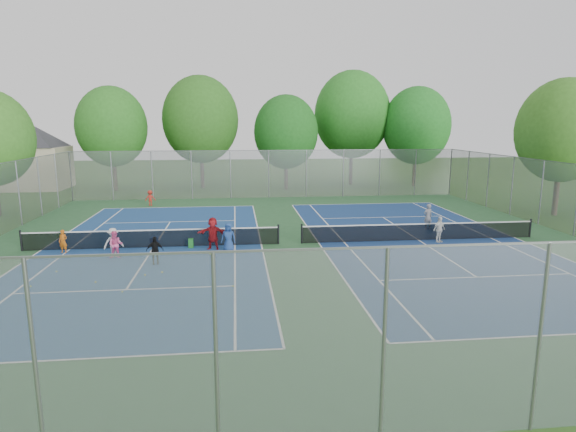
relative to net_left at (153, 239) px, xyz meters
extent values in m
plane|color=#2A5219|center=(7.00, 0.00, -0.46)|extent=(120.00, 120.00, 0.00)
cube|color=#295730|center=(7.00, 0.00, -0.45)|extent=(32.00, 32.00, 0.01)
cube|color=navy|center=(0.00, 0.00, -0.44)|extent=(10.97, 23.77, 0.01)
cube|color=navy|center=(14.00, 0.00, -0.44)|extent=(10.97, 23.77, 0.01)
cube|color=black|center=(0.00, 0.00, 0.00)|extent=(12.87, 0.10, 0.91)
cube|color=black|center=(14.00, 0.00, 0.00)|extent=(12.87, 0.10, 0.91)
cube|color=gray|center=(7.00, 16.00, 1.54)|extent=(32.00, 0.10, 4.00)
cube|color=gray|center=(7.00, -16.00, 1.54)|extent=(32.00, 0.10, 4.00)
cube|color=#B7A88C|center=(-15.00, 24.00, 1.54)|extent=(6.00, 5.00, 4.00)
pyramid|color=#2D2D33|center=(-15.00, 24.00, 5.74)|extent=(11.03, 11.03, 2.20)
cylinder|color=#443326|center=(-7.00, 22.00, 1.29)|extent=(0.36, 0.36, 3.50)
ellipsoid|color=#26621C|center=(-7.00, 22.00, 5.45)|extent=(6.40, 6.40, 7.36)
cylinder|color=#443326|center=(1.00, 23.00, 1.47)|extent=(0.36, 0.36, 3.85)
ellipsoid|color=#275919|center=(1.00, 23.00, 6.10)|extent=(7.20, 7.20, 8.28)
cylinder|color=#443326|center=(9.00, 21.00, 1.12)|extent=(0.36, 0.36, 3.15)
ellipsoid|color=#1A5619|center=(9.00, 21.00, 4.95)|extent=(6.00, 6.00, 6.90)
cylinder|color=#443326|center=(16.00, 24.00, 1.65)|extent=(0.36, 0.36, 4.20)
ellipsoid|color=#23681E|center=(16.00, 24.00, 6.59)|extent=(7.60, 7.60, 8.74)
cylinder|color=#443326|center=(22.00, 22.00, 1.29)|extent=(0.36, 0.36, 3.50)
ellipsoid|color=#1D641E|center=(22.00, 22.00, 5.52)|extent=(6.60, 6.60, 7.59)
cylinder|color=#443326|center=(26.00, 6.00, 1.29)|extent=(0.36, 0.36, 3.50)
ellipsoid|color=#31641D|center=(26.00, 6.00, 5.29)|extent=(6.00, 6.00, 6.90)
cube|color=#1647AB|center=(-0.15, 1.05, -0.30)|extent=(0.44, 0.44, 0.30)
cube|color=#23802A|center=(1.90, -0.28, -0.21)|extent=(0.25, 0.25, 0.48)
imported|color=#D26213|center=(-4.18, -0.60, 0.12)|extent=(0.48, 0.37, 1.16)
imported|color=pink|center=(-1.42, -1.82, 0.20)|extent=(0.65, 0.51, 1.31)
imported|color=silver|center=(-1.57, -1.62, 0.25)|extent=(1.05, 0.89, 1.41)
imported|color=black|center=(0.56, -3.03, 0.19)|extent=(0.80, 0.44, 1.29)
imported|color=navy|center=(3.81, -1.22, 0.27)|extent=(0.78, 0.58, 1.44)
imported|color=maroon|center=(3.03, -0.67, 0.36)|extent=(1.57, 0.74, 1.63)
imported|color=#AD2418|center=(-2.29, 12.83, 0.14)|extent=(0.78, 0.46, 1.20)
imported|color=gray|center=(15.57, 2.65, 0.31)|extent=(0.62, 0.47, 1.53)
imported|color=white|center=(14.89, -0.53, 0.24)|extent=(0.88, 0.67, 1.39)
sphere|color=#ABC32D|center=(4.05, -6.53, -0.42)|extent=(0.07, 0.07, 0.07)
sphere|color=#C9F438|center=(2.93, -1.77, -0.42)|extent=(0.07, 0.07, 0.07)
sphere|color=#ABD130|center=(-3.73, -5.69, -0.42)|extent=(0.07, 0.07, 0.07)
sphere|color=yellow|center=(-3.43, -3.82, -0.42)|extent=(0.07, 0.07, 0.07)
sphere|color=#ACC62E|center=(-0.08, -6.71, -0.42)|extent=(0.07, 0.07, 0.07)
sphere|color=yellow|center=(-1.38, -5.44, -0.42)|extent=(0.07, 0.07, 0.07)
sphere|color=#B6D631|center=(3.71, -1.55, -0.42)|extent=(0.07, 0.07, 0.07)
sphere|color=yellow|center=(1.05, -4.42, -0.42)|extent=(0.07, 0.07, 0.07)
sphere|color=#CDD732|center=(0.40, -4.72, -0.42)|extent=(0.07, 0.07, 0.07)
sphere|color=#CDD431|center=(3.12, -3.69, -0.42)|extent=(0.07, 0.07, 0.07)
camera|label=1|loc=(4.23, -24.35, 5.80)|focal=30.00mm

